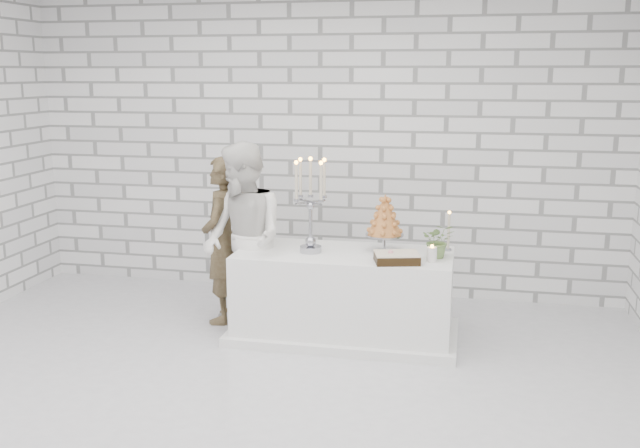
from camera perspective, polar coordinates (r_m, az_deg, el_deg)
The scene contains 12 objects.
ground at distance 5.18m, azimuth -5.83°, elevation -13.37°, with size 6.00×5.00×0.01m, color silver.
wall_back at distance 7.13m, azimuth 0.02°, elevation 6.31°, with size 6.00×0.01×3.00m, color white.
wall_front at distance 2.54m, azimuth -23.98°, elevation -5.63°, with size 6.00×0.01×3.00m, color white.
cake_table at distance 6.02m, azimuth 1.93°, elevation -5.75°, with size 1.80×0.80×0.75m, color white.
groom at distance 6.39m, azimuth -7.88°, elevation -1.29°, with size 0.55×0.36×1.51m, color #443520.
bride at distance 6.05m, azimuth -6.19°, elevation -1.26°, with size 0.81×0.63×1.66m, color white.
candelabra at distance 5.84m, azimuth -0.77°, elevation 1.54°, with size 0.33×0.33×0.80m, color #9A9AA4, non-canonical shape.
croquembouche at distance 5.89m, azimuth 5.24°, elevation 0.07°, with size 0.32×0.32×0.50m, color #A55D28, non-canonical shape.
chocolate_cake at distance 5.62m, azimuth 6.21°, elevation -2.71°, with size 0.34×0.24×0.08m, color black.
pillar_candle at distance 5.68m, azimuth 9.01°, elevation -2.45°, with size 0.08×0.08×0.12m, color white.
extra_taper at distance 6.03m, azimuth 10.33°, elevation -0.66°, with size 0.06×0.06×0.32m, color beige.
flowers at distance 5.80m, azimuth 9.51°, elevation -1.32°, with size 0.26×0.22×0.29m, color #4E7D40.
Camera 1 is at (1.46, -4.44, 2.23)m, focal length 39.68 mm.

